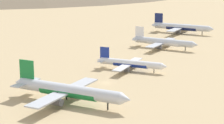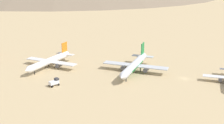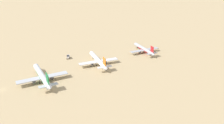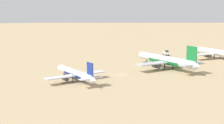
{
  "view_description": "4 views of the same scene",
  "coord_description": "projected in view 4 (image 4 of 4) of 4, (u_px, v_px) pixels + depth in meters",
  "views": [
    {
      "loc": [
        75.94,
        -155.02,
        49.42
      ],
      "look_at": [
        -2.16,
        9.9,
        6.54
      ],
      "focal_mm": 71.16,
      "sensor_mm": 36.0,
      "label": 1
    },
    {
      "loc": [
        161.63,
        12.92,
        56.69
      ],
      "look_at": [
        2.07,
        -40.93,
        6.05
      ],
      "focal_mm": 49.02,
      "sensor_mm": 36.0,
      "label": 2
    },
    {
      "loc": [
        -175.24,
        10.79,
        88.49
      ],
      "look_at": [
        -0.81,
        -89.14,
        3.02
      ],
      "focal_mm": 40.54,
      "sensor_mm": 36.0,
      "label": 3
    },
    {
      "loc": [
        -102.83,
        72.18,
        27.96
      ],
      "look_at": [
        1.79,
        3.66,
        6.19
      ],
      "focal_mm": 43.34,
      "sensor_mm": 36.0,
      "label": 4
    }
  ],
  "objects": [
    {
      "name": "ground_plane",
      "position": [
        120.0,
        75.0,
        128.5
      ],
      "size": [
        1800.0,
        1800.0,
        0.0
      ],
      "primitive_type": "plane",
      "color": "tan"
    },
    {
      "name": "parked_jet_1",
      "position": [
        215.0,
        52.0,
        175.56
      ],
      "size": [
        42.8,
        34.93,
        12.35
      ],
      "color": "white",
      "rests_on": "ground"
    },
    {
      "name": "parked_jet_3",
      "position": [
        75.0,
        73.0,
        115.67
      ],
      "size": [
        34.03,
        27.6,
        9.82
      ],
      "color": "white",
      "rests_on": "ground"
    },
    {
      "name": "service_truck",
      "position": [
        166.0,
        53.0,
        188.32
      ],
      "size": [
        5.7,
        4.59,
        3.9
      ],
      "color": "silver",
      "rests_on": "ground"
    },
    {
      "name": "parked_jet_2",
      "position": [
        166.0,
        60.0,
        142.09
      ],
      "size": [
        47.25,
        38.32,
        13.64
      ],
      "color": "silver",
      "rests_on": "ground"
    }
  ]
}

